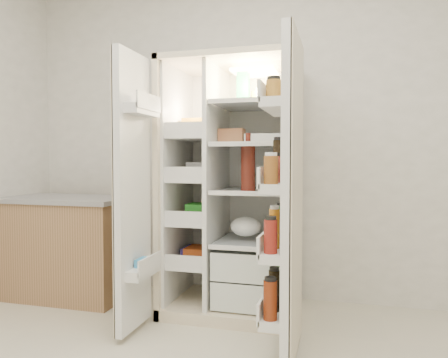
# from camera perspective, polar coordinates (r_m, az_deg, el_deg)

# --- Properties ---
(wall_back) EXTENTS (4.00, 0.02, 2.70)m
(wall_back) POSITION_cam_1_polar(r_m,az_deg,el_deg) (3.41, 5.28, 6.84)
(wall_back) COLOR white
(wall_back) RESTS_ON floor
(refrigerator) EXTENTS (0.92, 0.70, 1.80)m
(refrigerator) POSITION_cam_1_polar(r_m,az_deg,el_deg) (3.11, 1.64, -3.92)
(refrigerator) COLOR beige
(refrigerator) RESTS_ON floor
(freezer_door) EXTENTS (0.15, 0.40, 1.72)m
(freezer_door) POSITION_cam_1_polar(r_m,az_deg,el_deg) (2.71, -12.12, -1.80)
(freezer_door) COLOR white
(freezer_door) RESTS_ON floor
(fridge_door) EXTENTS (0.17, 0.58, 1.72)m
(fridge_door) POSITION_cam_1_polar(r_m,az_deg,el_deg) (2.33, 8.70, -2.89)
(fridge_door) COLOR white
(fridge_door) RESTS_ON floor
(kitchen_counter) EXTENTS (1.10, 0.59, 0.80)m
(kitchen_counter) POSITION_cam_1_polar(r_m,az_deg,el_deg) (3.69, -20.80, -8.42)
(kitchen_counter) COLOR #A37851
(kitchen_counter) RESTS_ON floor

